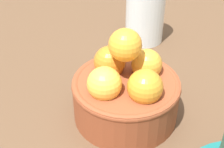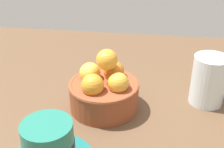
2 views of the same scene
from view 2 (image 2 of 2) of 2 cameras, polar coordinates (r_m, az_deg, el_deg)
name	(u,v)px [view 2 (image 2 of 2)]	position (r cm, az deg, el deg)	size (l,w,h in cm)	color
ground_plane	(104,115)	(61.86, -1.51, -7.85)	(130.88, 86.33, 3.81)	brown
terracotta_bowl	(104,89)	(58.48, -1.58, -3.02)	(13.99, 13.99, 12.59)	brown
coffee_cup	(49,147)	(47.32, -12.09, -13.68)	(14.08, 14.08, 7.80)	#196A67
water_glass	(209,80)	(62.80, 18.20, -1.17)	(6.95, 6.95, 10.34)	silver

